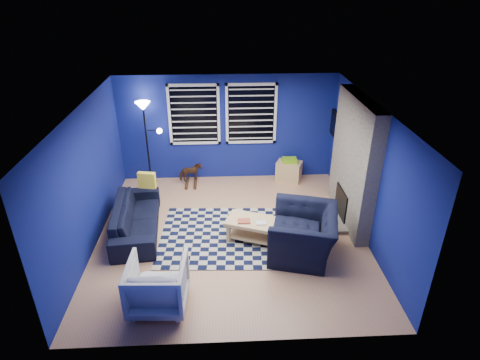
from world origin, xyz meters
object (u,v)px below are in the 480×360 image
(tv, at_px, (338,128))
(sofa, at_px, (136,218))
(coffee_table, at_px, (252,226))
(armchair_bent, at_px, (158,284))
(floor_lamp, at_px, (145,118))
(rocking_horse, at_px, (191,173))
(armchair_big, at_px, (303,233))
(cabinet, at_px, (289,170))

(tv, relative_size, sofa, 0.49)
(sofa, bearing_deg, coffee_table, -106.29)
(sofa, distance_m, armchair_bent, 2.10)
(coffee_table, distance_m, floor_lamp, 3.52)
(coffee_table, bearing_deg, rocking_horse, 118.37)
(armchair_big, height_order, coffee_table, armchair_big)
(cabinet, bearing_deg, armchair_big, -70.38)
(armchair_bent, distance_m, floor_lamp, 4.24)
(floor_lamp, bearing_deg, armchair_big, -42.91)
(tv, bearing_deg, cabinet, 165.78)
(armchair_bent, distance_m, rocking_horse, 3.92)
(tv, relative_size, floor_lamp, 0.50)
(rocking_horse, distance_m, coffee_table, 2.66)
(tv, distance_m, armchair_big, 3.03)
(tv, height_order, sofa, tv)
(sofa, height_order, cabinet, sofa)
(tv, bearing_deg, sofa, -157.52)
(sofa, xyz_separation_m, rocking_horse, (0.92, 1.93, -0.01))
(coffee_table, bearing_deg, sofa, 169.15)
(sofa, distance_m, rocking_horse, 2.13)
(cabinet, height_order, floor_lamp, floor_lamp)
(rocking_horse, xyz_separation_m, coffee_table, (1.27, -2.34, 0.03))
(armchair_big, bearing_deg, coffee_table, -101.54)
(rocking_horse, relative_size, floor_lamp, 0.27)
(armchair_bent, xyz_separation_m, rocking_horse, (0.25, 3.91, -0.10))
(coffee_table, relative_size, cabinet, 1.56)
(armchair_big, distance_m, rocking_horse, 3.49)
(armchair_big, height_order, armchair_bent, armchair_big)
(tv, bearing_deg, floor_lamp, 176.69)
(cabinet, relative_size, floor_lamp, 0.34)
(coffee_table, height_order, floor_lamp, floor_lamp)
(coffee_table, xyz_separation_m, floor_lamp, (-2.19, 2.42, 1.30))
(coffee_table, distance_m, cabinet, 2.66)
(cabinet, bearing_deg, floor_lamp, -156.06)
(armchair_bent, height_order, coffee_table, armchair_bent)
(tv, xyz_separation_m, cabinet, (-0.99, 0.25, -1.15))
(tv, xyz_separation_m, coffee_table, (-2.06, -2.18, -1.08))
(armchair_bent, bearing_deg, cabinet, -120.21)
(coffee_table, xyz_separation_m, cabinet, (1.08, 2.43, -0.07))
(sofa, bearing_deg, armchair_big, -110.80)
(armchair_bent, height_order, floor_lamp, floor_lamp)
(rocking_horse, distance_m, floor_lamp, 1.62)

